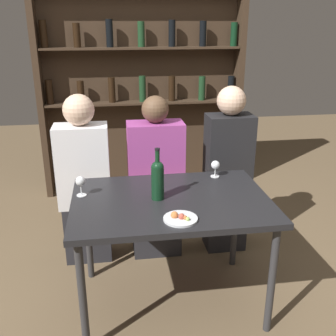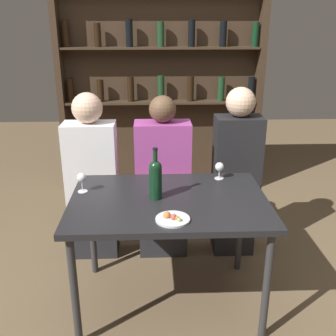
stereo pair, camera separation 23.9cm
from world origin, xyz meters
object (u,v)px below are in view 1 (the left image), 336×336
at_px(wine_glass_0, 81,182).
at_px(seated_person_center, 156,183).
at_px(wine_glass_1, 215,166).
at_px(food_plate_0, 180,218).
at_px(seated_person_left, 85,185).
at_px(seated_person_right, 227,174).
at_px(wine_bottle, 158,178).

xyz_separation_m(wine_glass_0, seated_person_center, (0.51, 0.49, -0.24)).
height_order(wine_glass_1, seated_person_center, seated_person_center).
bearing_deg(food_plate_0, seated_person_center, 91.69).
height_order(wine_glass_0, seated_person_left, seated_person_left).
bearing_deg(seated_person_left, seated_person_right, -0.00).
xyz_separation_m(wine_glass_0, seated_person_right, (1.06, 0.49, -0.20)).
bearing_deg(seated_person_left, food_plate_0, -57.88).
xyz_separation_m(food_plate_0, seated_person_right, (0.52, 0.88, -0.12)).
xyz_separation_m(wine_bottle, seated_person_right, (0.61, 0.60, -0.24)).
bearing_deg(seated_person_right, wine_bottle, -135.56).
bearing_deg(wine_glass_1, seated_person_right, 59.03).
bearing_deg(wine_glass_0, wine_bottle, -14.02).
relative_size(wine_glass_0, seated_person_right, 0.10).
xyz_separation_m(seated_person_center, seated_person_right, (0.55, -0.00, 0.04)).
bearing_deg(seated_person_left, seated_person_center, -0.00).
bearing_deg(wine_glass_0, wine_glass_1, 11.64).
bearing_deg(wine_glass_1, food_plate_0, -120.76).
height_order(wine_glass_1, food_plate_0, wine_glass_1).
height_order(wine_bottle, seated_person_right, seated_person_right).
distance_m(wine_glass_1, seated_person_left, 0.97).
bearing_deg(wine_glass_1, seated_person_center, 140.40).
height_order(food_plate_0, seated_person_center, seated_person_center).
relative_size(wine_glass_1, seated_person_left, 0.09).
bearing_deg(food_plate_0, wine_glass_0, 143.64).
relative_size(wine_bottle, food_plate_0, 1.70).
bearing_deg(seated_person_left, wine_glass_0, -88.04).
distance_m(wine_glass_0, seated_person_center, 0.74).
xyz_separation_m(wine_bottle, food_plate_0, (0.08, -0.28, -0.12)).
relative_size(wine_bottle, wine_glass_1, 2.74).
xyz_separation_m(seated_person_left, seated_person_right, (1.08, -0.00, 0.02)).
bearing_deg(seated_person_center, wine_bottle, -95.62).
relative_size(wine_glass_0, seated_person_left, 0.10).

